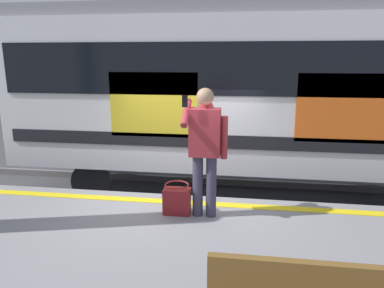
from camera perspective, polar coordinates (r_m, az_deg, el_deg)
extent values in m
plane|color=#3D3D3F|center=(6.06, -1.76, -16.39)|extent=(25.18, 25.18, 0.00)
cube|color=yellow|center=(5.38, -2.39, -9.23)|extent=(14.63, 0.16, 0.01)
cube|color=slate|center=(7.51, 0.50, -9.51)|extent=(19.41, 0.08, 0.16)
cube|color=slate|center=(8.84, 1.77, -5.89)|extent=(19.41, 0.08, 0.16)
cube|color=silver|center=(7.59, 8.63, 8.34)|extent=(9.30, 2.77, 2.80)
cube|color=gray|center=(7.61, 9.06, 19.83)|extent=(9.12, 2.55, 0.24)
cube|color=black|center=(6.16, 8.81, 11.71)|extent=(8.84, 0.03, 0.90)
cube|color=black|center=(6.33, 8.40, 0.22)|extent=(8.84, 0.03, 0.24)
cube|color=#D85919|center=(6.43, 23.33, 5.19)|extent=(1.59, 0.02, 1.15)
cube|color=gold|center=(6.41, -6.19, 6.20)|extent=(1.59, 0.02, 1.15)
cylinder|color=black|center=(7.52, -15.70, -5.93)|extent=(0.84, 0.12, 0.84)
cylinder|color=black|center=(9.49, -10.35, -1.56)|extent=(0.84, 0.12, 0.84)
cylinder|color=black|center=(9.52, 26.77, -2.80)|extent=(0.84, 0.12, 0.84)
cylinder|color=#383347|center=(4.80, 3.07, -6.75)|extent=(0.14, 0.14, 0.84)
cylinder|color=#383347|center=(4.82, 0.92, -6.65)|extent=(0.14, 0.14, 0.84)
cube|color=maroon|center=(4.61, 2.07, 1.87)|extent=(0.40, 0.24, 0.62)
sphere|color=maroon|center=(4.71, 2.31, 5.71)|extent=(0.20, 0.20, 0.20)
sphere|color=tan|center=(4.54, 2.12, 7.56)|extent=(0.22, 0.22, 0.22)
cylinder|color=maroon|center=(4.60, 5.16, 1.02)|extent=(0.09, 0.09, 0.56)
cylinder|color=maroon|center=(4.51, -0.93, 4.98)|extent=(0.09, 0.42, 0.33)
cube|color=black|center=(4.39, -1.15, 6.85)|extent=(0.07, 0.02, 0.15)
cube|color=maroon|center=(4.95, -2.41, -9.11)|extent=(0.37, 0.20, 0.36)
torus|color=maroon|center=(4.87, -2.44, -6.52)|extent=(0.33, 0.33, 0.02)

